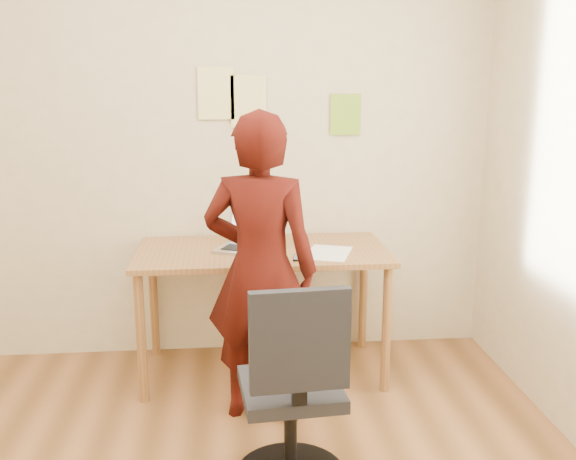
{
  "coord_description": "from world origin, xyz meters",
  "views": [
    {
      "loc": [
        0.17,
        -2.09,
        1.67
      ],
      "look_at": [
        0.45,
        0.95,
        0.95
      ],
      "focal_mm": 40.0,
      "sensor_mm": 36.0,
      "label": 1
    }
  ],
  "objects": [
    {
      "name": "room",
      "position": [
        0.0,
        0.0,
        1.35
      ],
      "size": [
        3.58,
        3.58,
        2.78
      ],
      "color": "brown",
      "rests_on": "ground"
    },
    {
      "name": "desk",
      "position": [
        0.35,
        1.38,
        0.65
      ],
      "size": [
        1.4,
        0.7,
        0.74
      ],
      "color": "olive",
      "rests_on": "ground"
    },
    {
      "name": "laptop",
      "position": [
        0.28,
        1.4,
        0.79
      ],
      "size": [
        0.41,
        0.39,
        0.23
      ],
      "rotation": [
        0.0,
        0.0,
        -0.42
      ],
      "color": "#ABABB2",
      "rests_on": "desk"
    },
    {
      "name": "paper_sheet",
      "position": [
        0.71,
        1.27,
        0.74
      ],
      "size": [
        0.32,
        0.38,
        0.0
      ],
      "primitive_type": "cube",
      "rotation": [
        0.0,
        0.0,
        -0.33
      ],
      "color": "white",
      "rests_on": "desk"
    },
    {
      "name": "phone",
      "position": [
        0.53,
        1.17,
        0.74
      ],
      "size": [
        0.08,
        0.12,
        0.01
      ],
      "rotation": [
        0.0,
        0.0,
        -0.15
      ],
      "color": "black",
      "rests_on": "desk"
    },
    {
      "name": "wall_note_left",
      "position": [
        0.11,
        1.74,
        1.59
      ],
      "size": [
        0.21,
        0.0,
        0.3
      ],
      "primitive_type": "cube",
      "color": "#EEE78E",
      "rests_on": "room"
    },
    {
      "name": "wall_note_mid",
      "position": [
        0.29,
        1.74,
        1.54
      ],
      "size": [
        0.21,
        0.0,
        0.3
      ],
      "primitive_type": "cube",
      "color": "#EEE78E",
      "rests_on": "room"
    },
    {
      "name": "wall_note_right",
      "position": [
        0.87,
        1.74,
        1.46
      ],
      "size": [
        0.18,
        0.0,
        0.24
      ],
      "primitive_type": "cube",
      "color": "#80B829",
      "rests_on": "room"
    },
    {
      "name": "office_chair",
      "position": [
        0.41,
        0.27,
        0.39
      ],
      "size": [
        0.48,
        0.48,
        0.91
      ],
      "rotation": [
        0.0,
        0.0,
        0.08
      ],
      "color": "black",
      "rests_on": "ground"
    },
    {
      "name": "person",
      "position": [
        0.31,
        0.89,
        0.77
      ],
      "size": [
        0.64,
        0.5,
        1.54
      ],
      "primitive_type": "imported",
      "rotation": [
        0.0,
        0.0,
        2.87
      ],
      "color": "#380C07",
      "rests_on": "ground"
    }
  ]
}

